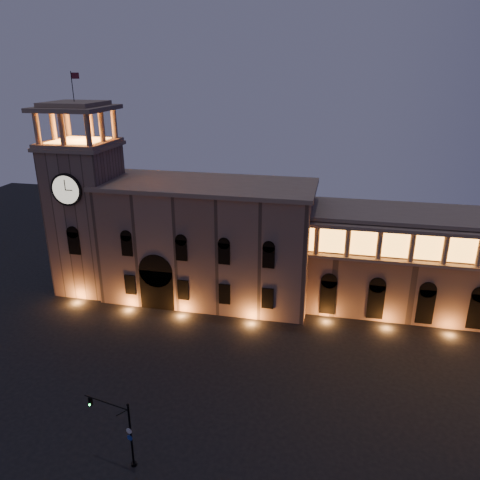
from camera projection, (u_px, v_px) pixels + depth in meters
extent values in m
plane|color=black|center=(173.00, 385.00, 51.54)|extent=(160.00, 160.00, 0.00)
cube|color=#816454|center=(208.00, 243.00, 69.11)|extent=(30.00, 12.00, 17.00)
cube|color=gray|center=(206.00, 185.00, 66.02)|extent=(30.80, 12.80, 0.60)
cube|color=black|center=(158.00, 288.00, 67.27)|extent=(5.00, 1.40, 6.00)
cylinder|color=black|center=(157.00, 269.00, 66.22)|extent=(5.00, 1.40, 5.00)
cube|color=orange|center=(158.00, 290.00, 67.16)|extent=(4.20, 0.20, 5.00)
cube|color=#816454|center=(88.00, 221.00, 70.97)|extent=(9.00, 9.00, 22.00)
cube|color=gray|center=(80.00, 146.00, 67.03)|extent=(9.80, 9.80, 0.50)
cylinder|color=black|center=(66.00, 190.00, 64.58)|extent=(4.60, 0.35, 4.60)
cylinder|color=beige|center=(66.00, 190.00, 64.46)|extent=(4.00, 0.12, 4.00)
cube|color=gray|center=(79.00, 143.00, 66.85)|extent=(9.40, 9.40, 0.50)
cube|color=orange|center=(79.00, 140.00, 66.75)|extent=(6.80, 6.80, 0.15)
cylinder|color=gray|center=(37.00, 128.00, 63.30)|extent=(0.76, 0.76, 4.20)
cylinder|color=gray|center=(62.00, 129.00, 62.55)|extent=(0.76, 0.76, 4.20)
cylinder|color=gray|center=(88.00, 130.00, 61.80)|extent=(0.76, 0.76, 4.20)
cylinder|color=gray|center=(68.00, 122.00, 70.26)|extent=(0.76, 0.76, 4.20)
cylinder|color=gray|center=(91.00, 123.00, 69.51)|extent=(0.76, 0.76, 4.20)
cylinder|color=gray|center=(114.00, 123.00, 68.76)|extent=(0.76, 0.76, 4.20)
cylinder|color=gray|center=(53.00, 125.00, 66.78)|extent=(0.76, 0.76, 4.20)
cylinder|color=gray|center=(102.00, 127.00, 65.28)|extent=(0.76, 0.76, 4.20)
cube|color=gray|center=(75.00, 108.00, 65.19)|extent=(9.80, 9.80, 0.60)
cube|color=gray|center=(74.00, 104.00, 64.98)|extent=(7.50, 7.50, 0.60)
cylinder|color=black|center=(72.00, 86.00, 64.18)|extent=(0.10, 0.10, 4.00)
plane|color=maroon|center=(75.00, 76.00, 63.57)|extent=(1.20, 0.00, 1.20)
cube|color=#7C5F4F|center=(448.00, 266.00, 64.75)|extent=(40.00, 10.00, 14.00)
cube|color=gray|center=(457.00, 216.00, 62.21)|extent=(40.60, 10.60, 0.50)
cube|color=gray|center=(460.00, 267.00, 58.90)|extent=(40.00, 1.20, 0.40)
cube|color=gray|center=(466.00, 235.00, 57.40)|extent=(40.00, 1.40, 0.50)
cube|color=orange|center=(462.00, 249.00, 58.64)|extent=(38.00, 0.15, 3.60)
cylinder|color=gray|center=(317.00, 240.00, 61.69)|extent=(0.70, 0.70, 4.00)
cylinder|color=gray|center=(348.00, 242.00, 60.90)|extent=(0.70, 0.70, 4.00)
cylinder|color=gray|center=(379.00, 244.00, 60.11)|extent=(0.70, 0.70, 4.00)
cylinder|color=gray|center=(412.00, 247.00, 59.32)|extent=(0.70, 0.70, 4.00)
cylinder|color=gray|center=(446.00, 249.00, 58.53)|extent=(0.70, 0.70, 4.00)
cylinder|color=gray|center=(480.00, 252.00, 57.74)|extent=(0.70, 0.70, 4.00)
cylinder|color=black|center=(131.00, 436.00, 40.13)|extent=(0.18, 0.18, 6.47)
cylinder|color=black|center=(134.00, 464.00, 41.21)|extent=(0.52, 0.52, 0.28)
sphere|color=black|center=(128.00, 405.00, 38.96)|extent=(0.26, 0.26, 0.26)
cylinder|color=black|center=(106.00, 403.00, 40.03)|extent=(4.55, 1.04, 0.11)
cube|color=black|center=(90.00, 401.00, 40.86)|extent=(0.32, 0.31, 0.79)
cylinder|color=#0CE53F|center=(90.00, 405.00, 40.82)|extent=(0.18, 0.11, 0.17)
cylinder|color=silver|center=(129.00, 431.00, 39.81)|extent=(0.55, 0.15, 0.55)
cylinder|color=navy|center=(130.00, 438.00, 40.07)|extent=(0.55, 0.15, 0.55)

